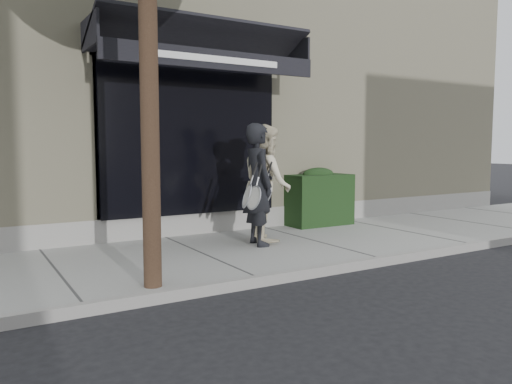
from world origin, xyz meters
TOP-DOWN VIEW (x-y plane):
  - ground at (0.00, 0.00)m, footprint 80.00×80.00m
  - sidewalk at (0.00, 0.00)m, footprint 20.00×3.00m
  - curb at (0.00, -1.55)m, footprint 20.00×0.10m
  - building_facade at (-0.01, 4.96)m, footprint 14.30×8.04m
  - hedge at (1.10, 1.25)m, footprint 1.30×0.70m
  - pedestrian_front at (-0.97, 0.12)m, footprint 0.78×0.87m
  - pedestrian_back at (-0.66, 0.36)m, footprint 0.98×1.11m

SIDE VIEW (x-z plane):
  - ground at x=0.00m, z-range 0.00..0.00m
  - sidewalk at x=0.00m, z-range 0.00..0.12m
  - curb at x=0.00m, z-range 0.00..0.14m
  - hedge at x=1.10m, z-range 0.09..1.23m
  - pedestrian_back at x=-0.66m, z-range 0.12..2.03m
  - pedestrian_front at x=-0.97m, z-range 0.12..2.03m
  - building_facade at x=-0.01m, z-range -0.08..5.56m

